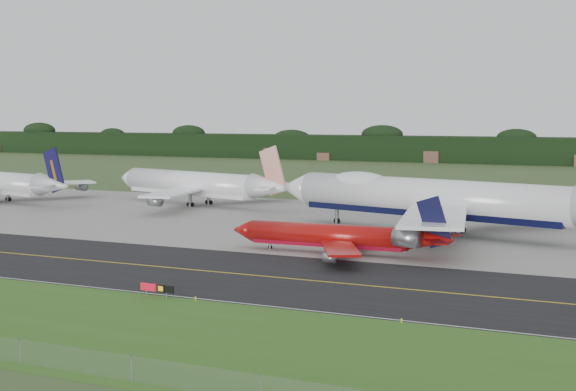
# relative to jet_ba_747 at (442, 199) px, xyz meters

# --- Properties ---
(ground) EXTENTS (600.00, 600.00, 0.00)m
(ground) POSITION_rel_jet_ba_747_xyz_m (-22.38, -44.72, -6.59)
(ground) COLOR #3C5226
(ground) RESTS_ON ground
(grass_verge) EXTENTS (400.00, 30.00, 0.01)m
(grass_verge) POSITION_rel_jet_ba_747_xyz_m (-22.38, -79.72, -6.59)
(grass_verge) COLOR #30601C
(grass_verge) RESTS_ON ground
(taxiway) EXTENTS (400.00, 32.00, 0.02)m
(taxiway) POSITION_rel_jet_ba_747_xyz_m (-22.38, -48.72, -6.58)
(taxiway) COLOR black
(taxiway) RESTS_ON ground
(apron) EXTENTS (400.00, 78.00, 0.01)m
(apron) POSITION_rel_jet_ba_747_xyz_m (-22.38, 6.28, -6.58)
(apron) COLOR gray
(apron) RESTS_ON ground
(taxiway_centreline) EXTENTS (400.00, 0.40, 0.00)m
(taxiway_centreline) POSITION_rel_jet_ba_747_xyz_m (-22.38, -48.72, -6.56)
(taxiway_centreline) COLOR gold
(taxiway_centreline) RESTS_ON taxiway
(taxiway_edge_line) EXTENTS (400.00, 0.25, 0.00)m
(taxiway_edge_line) POSITION_rel_jet_ba_747_xyz_m (-22.38, -64.22, -6.56)
(taxiway_edge_line) COLOR silver
(taxiway_edge_line) RESTS_ON taxiway
(horizon_treeline) EXTENTS (700.00, 25.00, 12.00)m
(horizon_treeline) POSITION_rel_jet_ba_747_xyz_m (-22.38, 229.04, -1.12)
(horizon_treeline) COLOR black
(horizon_treeline) RESTS_ON ground
(jet_ba_747) EXTENTS (76.14, 61.89, 19.36)m
(jet_ba_747) POSITION_rel_jet_ba_747_xyz_m (0.00, 0.00, 0.00)
(jet_ba_747) COLOR silver
(jet_ba_747) RESTS_ON ground
(jet_red_737) EXTENTS (37.05, 30.27, 10.02)m
(jet_red_737) POSITION_rel_jet_ba_747_xyz_m (-10.10, -27.51, -3.82)
(jet_red_737) COLOR maroon
(jet_red_737) RESTS_ON ground
(jet_star_tail) EXTENTS (57.47, 47.07, 15.36)m
(jet_star_tail) POSITION_rel_jet_ba_747_xyz_m (-65.92, 23.35, -1.47)
(jet_star_tail) COLOR white
(jet_star_tail) RESTS_ON ground
(taxiway_sign) EXTENTS (4.86, 0.37, 1.62)m
(taxiway_sign) POSITION_rel_jet_ba_747_xyz_m (-19.74, -65.62, -5.45)
(taxiway_sign) COLOR slate
(taxiway_sign) RESTS_ON ground
(edge_marker_center) EXTENTS (0.16, 0.16, 0.50)m
(edge_marker_center) POSITION_rel_jet_ba_747_xyz_m (-14.50, -65.22, -6.34)
(edge_marker_center) COLOR yellow
(edge_marker_center) RESTS_ON ground
(edge_marker_right) EXTENTS (0.16, 0.16, 0.50)m
(edge_marker_right) POSITION_rel_jet_ba_747_xyz_m (11.02, -65.22, -6.34)
(edge_marker_right) COLOR yellow
(edge_marker_right) RESTS_ON ground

